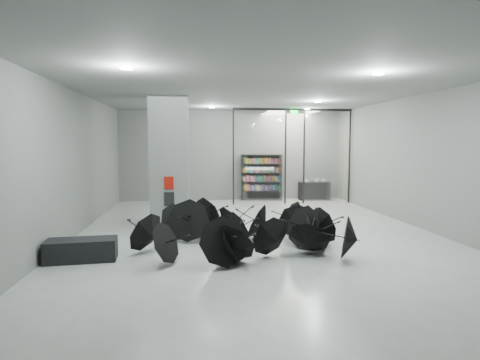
{
  "coord_description": "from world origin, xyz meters",
  "views": [
    {
      "loc": [
        -1.78,
        -10.87,
        2.55
      ],
      "look_at": [
        -0.3,
        1.5,
        1.4
      ],
      "focal_mm": 29.81,
      "sensor_mm": 36.0,
      "label": 1
    }
  ],
  "objects": [
    {
      "name": "shop_counter",
      "position": [
        3.68,
        6.5,
        0.41
      ],
      "size": [
        1.38,
        0.61,
        0.81
      ],
      "primitive_type": "cube",
      "rotation": [
        0.0,
        0.0,
        -0.05
      ],
      "color": "black",
      "rests_on": "ground"
    },
    {
      "name": "umbrella_cluster",
      "position": [
        -0.48,
        -1.31,
        0.31
      ],
      "size": [
        5.57,
        4.33,
        1.31
      ],
      "color": "black",
      "rests_on": "ground"
    },
    {
      "name": "bookshelf",
      "position": [
        1.31,
        6.75,
        1.03
      ],
      "size": [
        1.9,
        0.67,
        2.05
      ],
      "primitive_type": null,
      "rotation": [
        0.0,
        0.0,
        -0.16
      ],
      "color": "black",
      "rests_on": "ground"
    },
    {
      "name": "fire_cabinet",
      "position": [
        -2.5,
        1.38,
        1.35
      ],
      "size": [
        0.28,
        0.04,
        0.38
      ],
      "primitive_type": "cube",
      "color": "#A50A07",
      "rests_on": "column"
    },
    {
      "name": "info_panel",
      "position": [
        -2.5,
        1.38,
        0.85
      ],
      "size": [
        0.3,
        0.03,
        0.42
      ],
      "primitive_type": "cube",
      "color": "black",
      "rests_on": "column"
    },
    {
      "name": "bench",
      "position": [
        -4.2,
        -2.04,
        0.24
      ],
      "size": [
        1.52,
        0.76,
        0.47
      ],
      "primitive_type": "cube",
      "rotation": [
        0.0,
        0.0,
        0.09
      ],
      "color": "black",
      "rests_on": "ground"
    },
    {
      "name": "room",
      "position": [
        0.0,
        0.0,
        2.84
      ],
      "size": [
        14.0,
        14.02,
        4.01
      ],
      "color": "#939693",
      "rests_on": "ground"
    },
    {
      "name": "glass_partition",
      "position": [
        2.39,
        5.5,
        2.18
      ],
      "size": [
        5.06,
        0.08,
        4.0
      ],
      "color": "silver",
      "rests_on": "ground"
    },
    {
      "name": "exit_sign",
      "position": [
        2.4,
        5.3,
        3.82
      ],
      "size": [
        0.3,
        0.06,
        0.15
      ],
      "primitive_type": "cube",
      "color": "#0CE533",
      "rests_on": "room"
    },
    {
      "name": "column",
      "position": [
        -2.5,
        2.0,
        2.0
      ],
      "size": [
        1.2,
        1.2,
        4.0
      ],
      "primitive_type": "cube",
      "color": "slate",
      "rests_on": "ground"
    }
  ]
}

